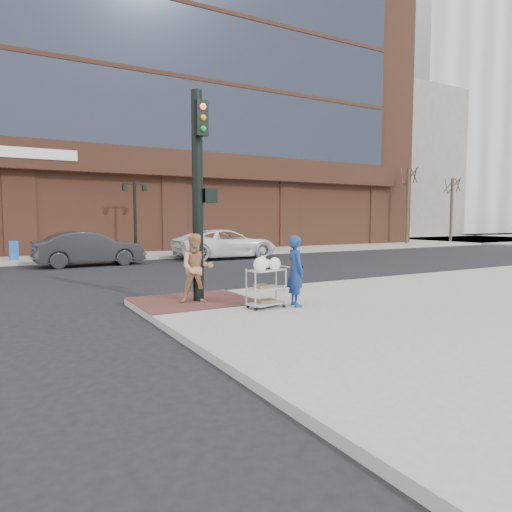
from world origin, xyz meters
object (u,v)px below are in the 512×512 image
woman_blue (296,271)px  sedan_dark (89,249)px  lamp_post (135,210)px  minivan_white (226,244)px  traffic_signal_pole (199,190)px  pedestrian_tan (197,268)px  utility_cart (266,284)px  fire_hydrant (296,278)px

woman_blue → sedan_dark: size_ratio=0.34×
lamp_post → minivan_white: (4.01, -3.23, -1.83)m
lamp_post → traffic_signal_pole: traffic_signal_pole is taller
woman_blue → sedan_dark: bearing=23.8°
traffic_signal_pole → sedan_dark: traffic_signal_pole is taller
minivan_white → sedan_dark: bearing=92.6°
lamp_post → pedestrian_tan: bearing=-99.6°
utility_cart → fire_hydrant: utility_cart is taller
minivan_white → utility_cart: 14.59m
woman_blue → utility_cart: bearing=91.9°
pedestrian_tan → lamp_post: bearing=98.0°
minivan_white → utility_cart: (-5.52, -13.50, -0.11)m
traffic_signal_pole → minivan_white: traffic_signal_pole is taller
sedan_dark → lamp_post: bearing=-43.6°
lamp_post → minivan_white: size_ratio=0.71×
traffic_signal_pole → lamp_post: bearing=80.8°
sedan_dark → traffic_signal_pole: bearing=179.7°
sedan_dark → minivan_white: sedan_dark is taller
sedan_dark → minivan_white: bearing=-90.1°
minivan_white → fire_hydrant: bearing=162.4°
minivan_white → traffic_signal_pole: bearing=151.0°
minivan_white → fire_hydrant: (-3.71, -12.07, -0.24)m
lamp_post → sedan_dark: (-3.07, -3.62, -1.83)m
woman_blue → fire_hydrant: (1.11, 1.58, -0.41)m
woman_blue → utility_cart: 0.77m
pedestrian_tan → sedan_dark: size_ratio=0.34×
lamp_post → utility_cart: bearing=-95.1°
pedestrian_tan → fire_hydrant: bearing=18.9°
pedestrian_tan → utility_cart: (1.11, -1.37, -0.29)m
minivan_white → utility_cart: minivan_white is taller
lamp_post → sedan_dark: bearing=-130.4°
woman_blue → minivan_white: size_ratio=0.29×
minivan_white → fire_hydrant: size_ratio=7.26×
sedan_dark → utility_cart: 13.21m
woman_blue → utility_cart: (-0.70, 0.15, -0.28)m
fire_hydrant → pedestrian_tan: bearing=-178.7°
traffic_signal_pole → pedestrian_tan: traffic_signal_pole is taller
pedestrian_tan → minivan_white: pedestrian_tan is taller
traffic_signal_pole → fire_hydrant: (2.78, -0.07, -2.28)m
lamp_post → fire_hydrant: bearing=-88.8°
traffic_signal_pole → utility_cart: 2.80m
pedestrian_tan → fire_hydrant: 2.95m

